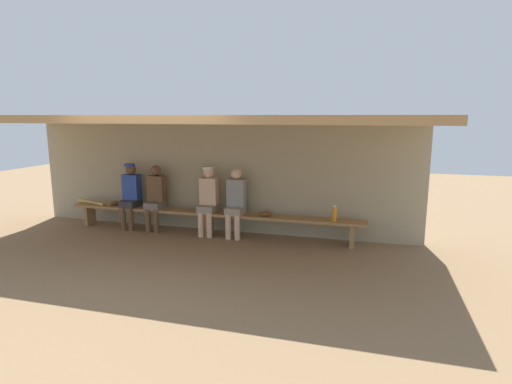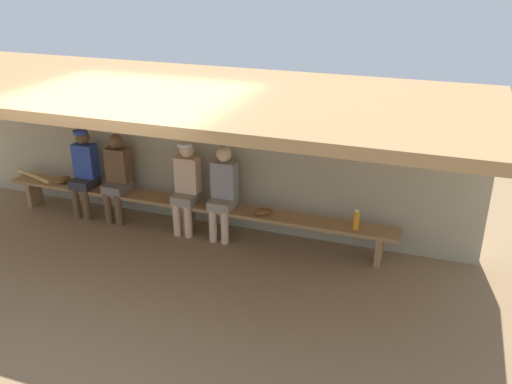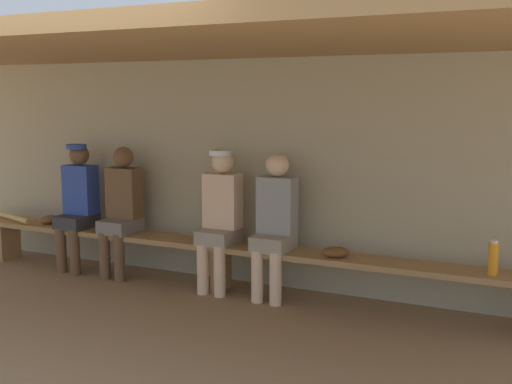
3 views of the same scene
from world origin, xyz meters
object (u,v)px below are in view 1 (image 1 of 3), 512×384
at_px(player_rightmost, 131,193).
at_px(water_bottle_orange, 335,214).
at_px(baseball_bat, 91,202).
at_px(player_in_blue, 208,197).
at_px(baseball_glove_dark_brown, 265,214).
at_px(baseball_glove_tan, 114,203).
at_px(player_near_post, 155,195).
at_px(bench, 209,215).
at_px(player_leftmost, 236,200).

distance_m(player_rightmost, water_bottle_orange, 4.16).
distance_m(player_rightmost, baseball_bat, 1.01).
xyz_separation_m(player_in_blue, baseball_glove_dark_brown, (1.16, -0.04, -0.24)).
height_order(player_in_blue, baseball_glove_dark_brown, player_in_blue).
bearing_deg(water_bottle_orange, baseball_glove_tan, 179.16).
bearing_deg(player_rightmost, baseball_glove_dark_brown, -0.82).
bearing_deg(player_near_post, player_in_blue, 0.02).
height_order(baseball_glove_tan, baseball_glove_dark_brown, same).
relative_size(bench, baseball_bat, 6.92).
bearing_deg(water_bottle_orange, player_in_blue, 178.91).
xyz_separation_m(water_bottle_orange, baseball_glove_tan, (-4.58, 0.07, -0.09)).
bearing_deg(water_bottle_orange, baseball_bat, 179.52).
height_order(bench, player_near_post, player_near_post).
bearing_deg(bench, player_in_blue, 157.90).
height_order(player_rightmost, water_bottle_orange, player_rightmost).
bearing_deg(baseball_glove_dark_brown, water_bottle_orange, -31.22).
distance_m(player_near_post, player_leftmost, 1.71).
relative_size(baseball_glove_dark_brown, baseball_bat, 0.28).
relative_size(player_in_blue, player_leftmost, 1.01).
bearing_deg(baseball_glove_tan, player_in_blue, -86.37).
xyz_separation_m(player_in_blue, player_leftmost, (0.56, -0.00, -0.02)).
bearing_deg(player_leftmost, player_in_blue, 179.95).
bearing_deg(player_leftmost, water_bottle_orange, -1.41).
xyz_separation_m(bench, baseball_glove_dark_brown, (1.15, -0.04, 0.12)).
distance_m(bench, baseball_glove_dark_brown, 1.16).
distance_m(baseball_glove_tan, baseball_glove_dark_brown, 3.30).
relative_size(player_leftmost, baseball_glove_tan, 5.56).
bearing_deg(baseball_glove_dark_brown, baseball_glove_tan, 147.94).
relative_size(player_in_blue, baseball_glove_tan, 5.60).
xyz_separation_m(player_near_post, player_leftmost, (1.71, 0.00, 0.00)).
height_order(bench, player_in_blue, player_in_blue).
bearing_deg(player_in_blue, baseball_bat, -179.92).
relative_size(baseball_glove_tan, baseball_bat, 0.28).
height_order(bench, baseball_glove_dark_brown, baseball_glove_dark_brown).
xyz_separation_m(player_leftmost, water_bottle_orange, (1.87, -0.05, -0.14)).
relative_size(water_bottle_orange, baseball_glove_tan, 1.16).
relative_size(player_leftmost, baseball_bat, 1.54).
bearing_deg(baseball_bat, player_in_blue, 18.41).
relative_size(player_in_blue, water_bottle_orange, 4.84).
height_order(bench, player_leftmost, player_leftmost).
distance_m(bench, player_near_post, 1.20).
xyz_separation_m(bench, baseball_bat, (-2.70, -0.00, 0.11)).
bearing_deg(player_leftmost, bench, -179.68).
bearing_deg(baseball_glove_dark_brown, player_in_blue, 146.97).
bearing_deg(player_rightmost, baseball_bat, -179.79).
xyz_separation_m(player_near_post, player_in_blue, (1.14, 0.00, 0.02)).
xyz_separation_m(bench, player_rightmost, (-1.72, 0.00, 0.36)).
xyz_separation_m(player_in_blue, water_bottle_orange, (2.44, -0.05, -0.15)).
height_order(player_in_blue, baseball_bat, player_in_blue).
height_order(player_near_post, water_bottle_orange, player_near_post).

